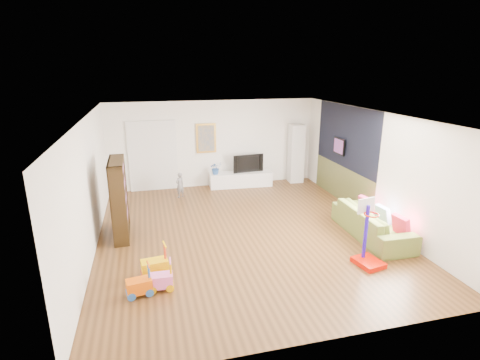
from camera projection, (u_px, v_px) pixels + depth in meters
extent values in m
cube|color=brown|center=(244.00, 232.00, 8.69)|extent=(6.50, 7.50, 0.00)
cube|color=white|center=(245.00, 115.00, 7.90)|extent=(6.50, 7.50, 0.00)
cube|color=white|center=(214.00, 144.00, 11.77)|extent=(6.50, 0.00, 2.70)
cube|color=silver|center=(319.00, 256.00, 4.82)|extent=(6.50, 0.00, 2.70)
cube|color=white|center=(89.00, 188.00, 7.53)|extent=(0.00, 7.50, 2.70)
cube|color=silver|center=(374.00, 167.00, 9.06)|extent=(0.00, 7.50, 2.70)
cube|color=black|center=(346.00, 137.00, 10.21)|extent=(0.01, 3.20, 1.70)
cube|color=brown|center=(342.00, 184.00, 10.60)|extent=(0.01, 3.20, 1.00)
cube|color=white|center=(153.00, 157.00, 11.38)|extent=(1.45, 0.06, 2.10)
cube|color=gold|center=(206.00, 138.00, 11.62)|extent=(0.62, 0.06, 0.92)
cube|color=#7F3F8C|center=(339.00, 146.00, 10.47)|extent=(0.04, 0.56, 0.46)
cube|color=white|center=(241.00, 179.00, 11.96)|extent=(2.00, 0.61, 0.46)
cube|color=silver|center=(296.00, 154.00, 12.25)|extent=(0.47, 0.47, 1.91)
cube|color=#32220E|center=(119.00, 199.00, 8.27)|extent=(0.34, 1.21, 1.77)
imported|color=olive|center=(372.00, 223.00, 8.40)|extent=(0.93, 2.26, 0.65)
cube|color=red|center=(371.00, 234.00, 7.07)|extent=(0.55, 0.63, 1.32)
cube|color=#FFC200|center=(154.00, 261.00, 6.76)|extent=(0.50, 0.35, 0.63)
cube|color=#F66008|center=(139.00, 281.00, 6.22)|extent=(0.45, 0.32, 0.55)
cube|color=#FF6DC2|center=(161.00, 276.00, 6.38)|extent=(0.41, 0.27, 0.54)
imported|color=slate|center=(180.00, 185.00, 10.90)|extent=(0.33, 0.30, 0.75)
imported|color=black|center=(247.00, 163.00, 11.92)|extent=(1.00, 0.23, 0.57)
imported|color=#28539B|center=(216.00, 168.00, 11.64)|extent=(0.39, 0.35, 0.40)
cube|color=red|center=(401.00, 225.00, 7.80)|extent=(0.15, 0.42, 0.42)
cube|color=silver|center=(383.00, 214.00, 8.38)|extent=(0.14, 0.40, 0.39)
cube|color=#B4274F|center=(366.00, 205.00, 8.96)|extent=(0.18, 0.40, 0.39)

